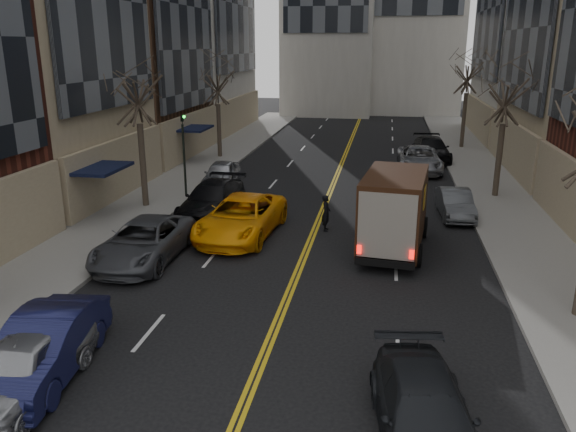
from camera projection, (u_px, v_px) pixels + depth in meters
name	position (u px, v px, depth m)	size (l,w,h in m)	color
sidewalk_left	(189.00, 175.00, 34.79)	(4.00, 66.00, 0.15)	slate
sidewalk_right	(492.00, 188.00, 31.84)	(4.00, 66.00, 0.15)	slate
tree_lf_mid	(136.00, 73.00, 26.25)	(3.20, 3.20, 8.91)	#382D23
tree_lf_far	(217.00, 72.00, 38.66)	(3.20, 3.20, 8.12)	#382D23
tree_rt_mid	(508.00, 80.00, 28.20)	(3.20, 3.20, 8.32)	#382D23
tree_rt_far	(469.00, 60.00, 42.16)	(3.20, 3.20, 9.11)	#382D23
traffic_signal	(184.00, 146.00, 29.01)	(0.29, 0.26, 4.70)	black
ups_truck	(395.00, 211.00, 22.01)	(2.90, 6.06, 3.21)	black
observer_sedan	(425.00, 416.00, 11.34)	(2.53, 4.95, 1.37)	black
taxi	(241.00, 217.00, 23.83)	(2.77, 6.00, 1.67)	#FFA30A
pedestrian	(326.00, 213.00, 24.54)	(0.59, 0.38, 1.61)	black
parked_lf_a	(24.00, 366.00, 12.98)	(1.79, 4.45, 1.52)	#A1A3A8
parked_lf_b	(45.00, 347.00, 13.74)	(1.65, 4.72, 1.56)	#12153B
parked_lf_c	(144.00, 241.00, 21.13)	(2.52, 5.47, 1.52)	#46474D
parked_lf_d	(212.00, 200.00, 26.68)	(2.23, 5.49, 1.59)	black
parked_lf_e	(221.00, 174.00, 32.18)	(1.72, 4.28, 1.46)	#A7A9AE
parked_rt_a	(455.00, 204.00, 26.54)	(1.38, 3.96, 1.30)	#4B4F53
parked_rt_b	(419.00, 159.00, 36.07)	(2.62, 5.69, 1.58)	#A4A6AC
parked_rt_c	(431.00, 149.00, 39.42)	(2.24, 5.51, 1.60)	black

